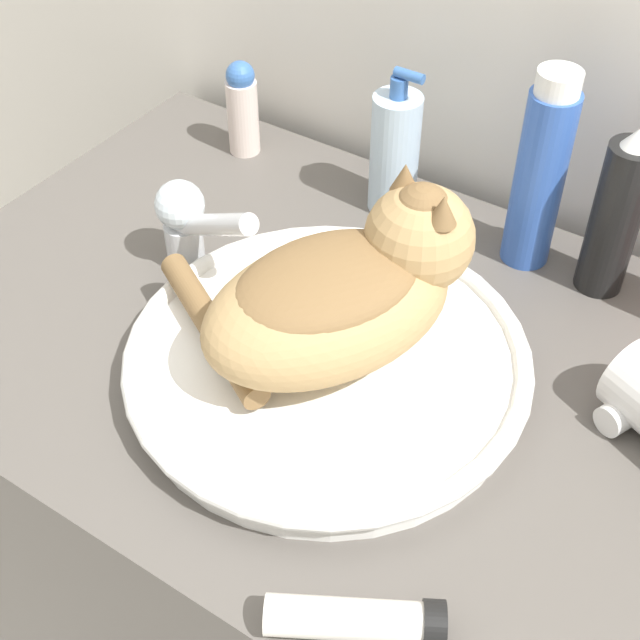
{
  "coord_description": "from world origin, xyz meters",
  "views": [
    {
      "loc": [
        0.36,
        -0.25,
        1.54
      ],
      "look_at": [
        0.02,
        0.26,
        0.95
      ],
      "focal_mm": 50.0,
      "sensor_mm": 36.0,
      "label": 1
    }
  ],
  "objects_px": {
    "cat": "(344,289)",
    "faucet": "(189,221)",
    "hairspray_can_black": "(616,217)",
    "shampoo_bottle_tall": "(540,174)",
    "deodorant_stick": "(242,108)",
    "soap_pump_bottle": "(395,152)",
    "cream_tube": "(358,620)"
  },
  "relations": [
    {
      "from": "cat",
      "to": "hairspray_can_black",
      "type": "distance_m",
      "value": 0.32
    },
    {
      "from": "hairspray_can_black",
      "to": "deodorant_stick",
      "type": "distance_m",
      "value": 0.5
    },
    {
      "from": "cat",
      "to": "cream_tube",
      "type": "distance_m",
      "value": 0.3
    },
    {
      "from": "soap_pump_bottle",
      "to": "deodorant_stick",
      "type": "distance_m",
      "value": 0.23
    },
    {
      "from": "hairspray_can_black",
      "to": "shampoo_bottle_tall",
      "type": "bearing_deg",
      "value": 180.0
    },
    {
      "from": "soap_pump_bottle",
      "to": "hairspray_can_black",
      "type": "height_order",
      "value": "hairspray_can_black"
    },
    {
      "from": "hairspray_can_black",
      "to": "deodorant_stick",
      "type": "bearing_deg",
      "value": 180.0
    },
    {
      "from": "shampoo_bottle_tall",
      "to": "deodorant_stick",
      "type": "xyz_separation_m",
      "value": [
        -0.41,
        0.0,
        -0.05
      ]
    },
    {
      "from": "faucet",
      "to": "hairspray_can_black",
      "type": "xyz_separation_m",
      "value": [
        0.4,
        0.23,
        0.03
      ]
    },
    {
      "from": "shampoo_bottle_tall",
      "to": "soap_pump_bottle",
      "type": "bearing_deg",
      "value": -180.0
    },
    {
      "from": "cat",
      "to": "cream_tube",
      "type": "height_order",
      "value": "cat"
    },
    {
      "from": "hairspray_can_black",
      "to": "faucet",
      "type": "bearing_deg",
      "value": -149.74
    },
    {
      "from": "shampoo_bottle_tall",
      "to": "cat",
      "type": "bearing_deg",
      "value": -106.64
    },
    {
      "from": "cat",
      "to": "faucet",
      "type": "xyz_separation_m",
      "value": [
        -0.23,
        0.04,
        -0.04
      ]
    },
    {
      "from": "cream_tube",
      "to": "soap_pump_bottle",
      "type": "bearing_deg",
      "value": 117.39
    },
    {
      "from": "hairspray_can_black",
      "to": "cream_tube",
      "type": "distance_m",
      "value": 0.52
    },
    {
      "from": "deodorant_stick",
      "to": "hairspray_can_black",
      "type": "bearing_deg",
      "value": 0.0
    },
    {
      "from": "hairspray_can_black",
      "to": "cream_tube",
      "type": "relative_size",
      "value": 1.44
    },
    {
      "from": "cat",
      "to": "shampoo_bottle_tall",
      "type": "relative_size",
      "value": 1.41
    },
    {
      "from": "faucet",
      "to": "deodorant_stick",
      "type": "bearing_deg",
      "value": 128.0
    },
    {
      "from": "shampoo_bottle_tall",
      "to": "faucet",
      "type": "bearing_deg",
      "value": -142.96
    },
    {
      "from": "cat",
      "to": "deodorant_stick",
      "type": "xyz_separation_m",
      "value": [
        -0.33,
        0.27,
        -0.05
      ]
    },
    {
      "from": "cat",
      "to": "deodorant_stick",
      "type": "relative_size",
      "value": 2.58
    },
    {
      "from": "soap_pump_bottle",
      "to": "hairspray_can_black",
      "type": "relative_size",
      "value": 0.93
    },
    {
      "from": "soap_pump_bottle",
      "to": "hairspray_can_black",
      "type": "distance_m",
      "value": 0.27
    },
    {
      "from": "faucet",
      "to": "hairspray_can_black",
      "type": "distance_m",
      "value": 0.47
    },
    {
      "from": "cream_tube",
      "to": "faucet",
      "type": "bearing_deg",
      "value": 144.95
    },
    {
      "from": "faucet",
      "to": "hairspray_can_black",
      "type": "relative_size",
      "value": 0.78
    },
    {
      "from": "deodorant_stick",
      "to": "cream_tube",
      "type": "bearing_deg",
      "value": -45.84
    },
    {
      "from": "soap_pump_bottle",
      "to": "cream_tube",
      "type": "distance_m",
      "value": 0.58
    },
    {
      "from": "cat",
      "to": "shampoo_bottle_tall",
      "type": "distance_m",
      "value": 0.29
    },
    {
      "from": "faucet",
      "to": "shampoo_bottle_tall",
      "type": "xyz_separation_m",
      "value": [
        0.31,
        0.23,
        0.05
      ]
    }
  ]
}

